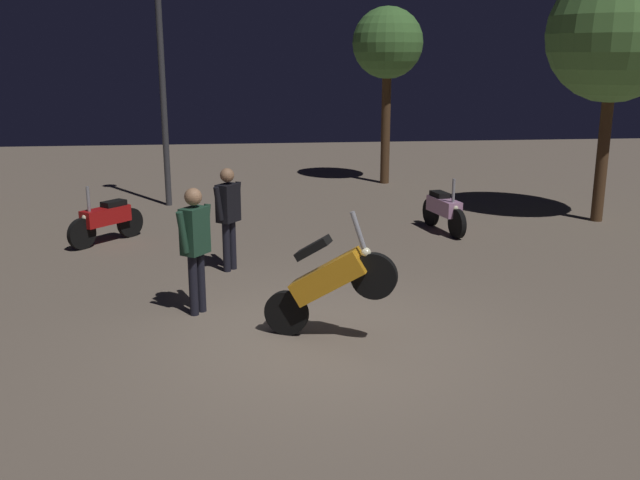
% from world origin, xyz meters
% --- Properties ---
extents(ground_plane, '(40.00, 40.00, 0.00)m').
position_xyz_m(ground_plane, '(0.00, 0.00, 0.00)').
color(ground_plane, '#756656').
extents(motorcycle_orange_foreground, '(1.57, 0.75, 1.63)m').
position_xyz_m(motorcycle_orange_foreground, '(0.09, 0.04, 0.74)').
color(motorcycle_orange_foreground, black).
rests_on(motorcycle_orange_foreground, ground_plane).
extents(motorcycle_pink_parked_left, '(0.49, 1.65, 1.11)m').
position_xyz_m(motorcycle_pink_parked_left, '(3.00, 5.23, 0.44)').
color(motorcycle_pink_parked_left, black).
rests_on(motorcycle_pink_parked_left, ground_plane).
extents(motorcycle_red_parked_right, '(1.17, 1.31, 1.11)m').
position_xyz_m(motorcycle_red_parked_right, '(-3.43, 5.08, 0.44)').
color(motorcycle_red_parked_right, black).
rests_on(motorcycle_red_parked_right, ground_plane).
extents(person_rider_beside, '(0.46, 0.59, 1.72)m').
position_xyz_m(person_rider_beside, '(-1.56, 1.13, 1.03)').
color(person_rider_beside, black).
rests_on(person_rider_beside, ground_plane).
extents(person_bystander_far, '(0.46, 0.59, 1.67)m').
position_xyz_m(person_bystander_far, '(-1.15, 3.08, 0.99)').
color(person_bystander_far, black).
rests_on(person_bystander_far, ground_plane).
extents(streetlamp_near, '(0.36, 0.36, 5.52)m').
position_xyz_m(streetlamp_near, '(-2.62, 8.39, 3.46)').
color(streetlamp_near, '#38383D').
rests_on(streetlamp_near, ground_plane).
extents(tree_left_bg, '(1.84, 1.84, 4.60)m').
position_xyz_m(tree_left_bg, '(2.92, 10.74, 3.62)').
color(tree_left_bg, '#4C331E').
rests_on(tree_left_bg, ground_plane).
extents(tree_right_bg, '(2.67, 2.67, 5.11)m').
position_xyz_m(tree_right_bg, '(6.47, 5.80, 3.76)').
color(tree_right_bg, '#4C331E').
rests_on(tree_right_bg, ground_plane).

